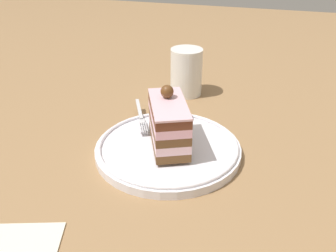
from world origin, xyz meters
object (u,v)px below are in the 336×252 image
cake_slice (169,123)px  dessert_plate (168,148)px  fork (141,116)px  whipped_cream_dollop (175,107)px  drink_glass_near (186,75)px  folded_napkin (17,240)px

cake_slice → dessert_plate: bearing=62.6°
fork → whipped_cream_dollop: bearing=-75.0°
cake_slice → fork: size_ratio=1.05×
fork → drink_glass_near: (0.16, -0.04, 0.02)m
dessert_plate → folded_napkin: 0.25m
dessert_plate → drink_glass_near: bearing=7.3°
whipped_cream_dollop → folded_napkin: size_ratio=0.43×
cake_slice → whipped_cream_dollop: size_ratio=2.92×
fork → drink_glass_near: bearing=-13.9°
dessert_plate → cake_slice: 0.04m
whipped_cream_dollop → fork: bearing=105.0°
cake_slice → whipped_cream_dollop: cake_slice is taller
whipped_cream_dollop → drink_glass_near: drink_glass_near is taller
dessert_plate → folded_napkin: size_ratio=2.29×
folded_napkin → drink_glass_near: bearing=-10.2°
dessert_plate → cake_slice: (-0.00, -0.00, 0.04)m
cake_slice → fork: (0.07, 0.07, -0.03)m
drink_glass_near → folded_napkin: drink_glass_near is taller
dessert_plate → whipped_cream_dollop: bearing=8.8°
drink_glass_near → folded_napkin: (-0.45, 0.08, -0.04)m
cake_slice → folded_napkin: cake_slice is taller
dessert_plate → drink_glass_near: drink_glass_near is taller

